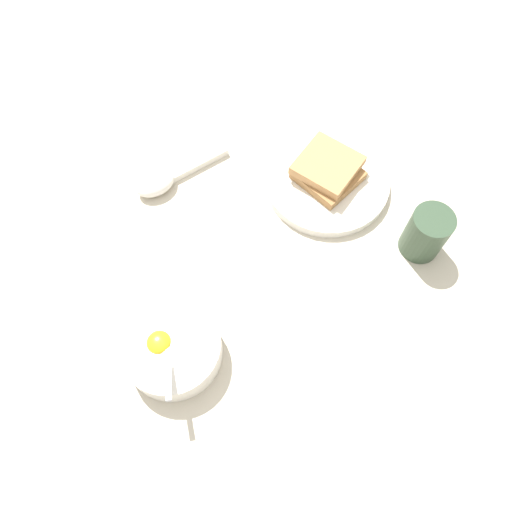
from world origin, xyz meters
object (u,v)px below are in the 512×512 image
Objects in this scene: toast_plate at (327,181)px; drinking_cup at (427,233)px; toast_sandwich at (328,170)px; egg_bowl at (170,347)px; soup_spoon at (164,179)px.

drinking_cup reaches higher than toast_plate.
toast_sandwich is (-0.00, 0.00, 0.02)m from toast_plate.
egg_bowl is 0.67× the size of toast_plate.
drinking_cup is (0.40, 0.08, 0.03)m from soup_spoon.
toast_plate is at bearing 167.58° from drinking_cup.
egg_bowl is at bearing -127.37° from drinking_cup.
toast_sandwich reaches higher than toast_plate.
toast_plate is at bearing 27.90° from soup_spoon.
toast_sandwich is 0.18m from drinking_cup.
soup_spoon is (-0.23, -0.12, -0.02)m from toast_sandwich.
toast_sandwich is at bearing 28.73° from soup_spoon.
toast_plate is at bearing -40.94° from toast_sandwich.
drinking_cup reaches higher than egg_bowl.
toast_sandwich is at bearing 79.30° from egg_bowl.
egg_bowl is 0.36m from toast_plate.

